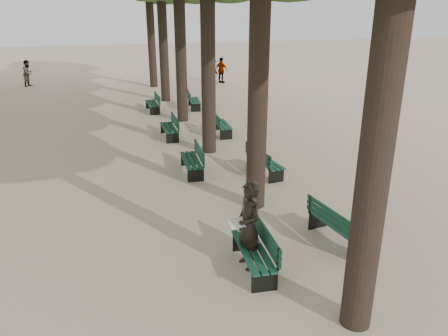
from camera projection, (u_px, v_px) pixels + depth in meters
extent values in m
plane|color=#C8AF97|center=(237.00, 273.00, 9.03)|extent=(120.00, 120.00, 0.00)
cylinder|color=#33261C|center=(381.00, 112.00, 6.33)|extent=(0.52, 0.52, 7.50)
cylinder|color=#33261C|center=(259.00, 68.00, 10.83)|extent=(0.52, 0.52, 7.50)
cylinder|color=#33261C|center=(208.00, 50.00, 15.32)|extent=(0.52, 0.52, 7.50)
cylinder|color=#33261C|center=(180.00, 40.00, 19.81)|extent=(0.52, 0.52, 7.50)
cylinder|color=#33261C|center=(163.00, 34.00, 24.31)|extent=(0.52, 0.52, 7.50)
cylinder|color=#33261C|center=(151.00, 30.00, 28.80)|extent=(0.52, 0.52, 7.50)
cube|color=black|center=(253.00, 260.00, 9.10)|extent=(0.65, 1.83, 0.45)
cube|color=#0E3328|center=(253.00, 250.00, 9.02)|extent=(0.67, 1.84, 0.04)
cube|color=#0E3328|center=(266.00, 237.00, 8.99)|extent=(0.18, 1.80, 0.40)
cube|color=black|center=(191.00, 167.00, 14.40)|extent=(0.64, 1.83, 0.45)
cube|color=#0E3328|center=(191.00, 160.00, 14.32)|extent=(0.66, 1.83, 0.04)
cube|color=#0E3328|center=(199.00, 152.00, 14.29)|extent=(0.16, 1.80, 0.40)
cube|color=black|center=(169.00, 133.00, 18.28)|extent=(0.54, 1.81, 0.45)
cube|color=#0E3328|center=(169.00, 127.00, 18.20)|extent=(0.56, 1.81, 0.04)
cube|color=#0E3328|center=(175.00, 121.00, 18.17)|extent=(0.06, 1.80, 0.40)
cube|color=black|center=(152.00, 107.00, 22.85)|extent=(0.53, 1.80, 0.45)
cube|color=#0E3328|center=(152.00, 103.00, 22.77)|extent=(0.55, 1.80, 0.04)
cube|color=#0E3328|center=(157.00, 98.00, 22.76)|extent=(0.05, 1.80, 0.40)
cube|color=black|center=(338.00, 234.00, 10.16)|extent=(0.74, 1.85, 0.45)
cube|color=#0E3328|center=(339.00, 225.00, 10.08)|extent=(0.76, 1.85, 0.04)
cube|color=#0E3328|center=(330.00, 217.00, 9.88)|extent=(0.26, 1.79, 0.40)
cube|color=black|center=(265.00, 168.00, 14.30)|extent=(0.71, 1.85, 0.45)
cube|color=#0E3328|center=(265.00, 161.00, 14.23)|extent=(0.73, 1.85, 0.04)
cube|color=#0E3328|center=(258.00, 154.00, 14.03)|extent=(0.24, 1.79, 0.40)
cube|color=black|center=(222.00, 129.00, 18.77)|extent=(0.64, 1.83, 0.45)
cube|color=#0E3328|center=(222.00, 124.00, 18.69)|extent=(0.66, 1.83, 0.04)
cube|color=#0E3328|center=(216.00, 118.00, 18.54)|extent=(0.16, 1.80, 0.40)
cube|color=black|center=(195.00, 104.00, 23.56)|extent=(0.75, 1.85, 0.45)
cube|color=#0E3328|center=(195.00, 100.00, 23.48)|extent=(0.77, 1.85, 0.04)
cube|color=#0E3328|center=(189.00, 95.00, 23.34)|extent=(0.27, 1.79, 0.40)
imported|color=black|center=(249.00, 225.00, 8.98)|extent=(0.50, 0.82, 1.91)
cube|color=white|center=(237.00, 223.00, 8.88)|extent=(0.37, 0.29, 0.12)
imported|color=#262628|center=(28.00, 73.00, 29.98)|extent=(0.72, 0.92, 1.77)
imported|color=#262628|center=(213.00, 70.00, 31.84)|extent=(0.73, 1.12, 1.66)
imported|color=#262628|center=(221.00, 70.00, 31.25)|extent=(0.93, 1.05, 1.79)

